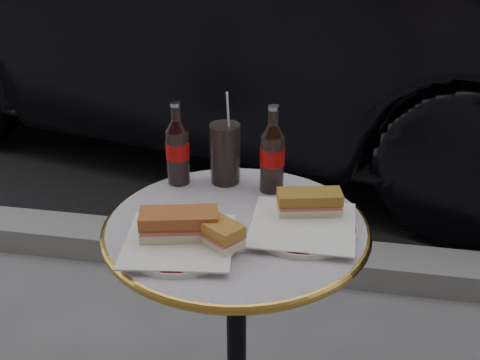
% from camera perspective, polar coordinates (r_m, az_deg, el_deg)
% --- Properties ---
extents(asphalt_road, '(40.00, 8.00, 0.00)m').
position_cam_1_polar(asphalt_road, '(6.35, 8.29, 12.94)').
color(asphalt_road, black).
rests_on(asphalt_road, ground).
extents(curb, '(40.00, 0.20, 0.12)m').
position_cam_1_polar(curb, '(2.51, 3.52, -7.32)').
color(curb, gray).
rests_on(curb, ground).
extents(bistro_table, '(0.62, 0.62, 0.73)m').
position_cam_1_polar(bistro_table, '(1.61, -0.33, -15.41)').
color(bistro_table, '#BAB2C4').
rests_on(bistro_table, ground).
extents(plate_left, '(0.25, 0.25, 0.01)m').
position_cam_1_polar(plate_left, '(1.31, -5.79, -6.06)').
color(plate_left, white).
rests_on(plate_left, bistro_table).
extents(plate_right, '(0.28, 0.28, 0.01)m').
position_cam_1_polar(plate_right, '(1.37, 5.96, -4.55)').
color(plate_right, silver).
rests_on(plate_right, bistro_table).
extents(sandwich_left_a, '(0.18, 0.12, 0.06)m').
position_cam_1_polar(sandwich_left_a, '(1.31, -5.79, -4.30)').
color(sandwich_left_a, '#AB5A2B').
rests_on(sandwich_left_a, plate_left).
extents(sandwich_left_b, '(0.16, 0.14, 0.05)m').
position_cam_1_polar(sandwich_left_b, '(1.30, -2.60, -4.80)').
color(sandwich_left_b, '#B7792E').
rests_on(sandwich_left_b, plate_left).
extents(sandwich_right, '(0.16, 0.10, 0.05)m').
position_cam_1_polar(sandwich_right, '(1.41, 6.59, -2.21)').
color(sandwich_right, olive).
rests_on(sandwich_right, plate_right).
extents(cola_bottle_left, '(0.07, 0.07, 0.22)m').
position_cam_1_polar(cola_bottle_left, '(1.55, -5.97, 3.48)').
color(cola_bottle_left, black).
rests_on(cola_bottle_left, bistro_table).
extents(cola_bottle_right, '(0.08, 0.08, 0.23)m').
position_cam_1_polar(cola_bottle_right, '(1.50, 3.10, 2.96)').
color(cola_bottle_right, black).
rests_on(cola_bottle_right, bistro_table).
extents(cola_glass, '(0.10, 0.10, 0.16)m').
position_cam_1_polar(cola_glass, '(1.56, -1.42, 2.55)').
color(cola_glass, black).
rests_on(cola_glass, bistro_table).
extents(parked_car, '(2.68, 5.00, 1.56)m').
position_cam_1_polar(parked_car, '(3.58, -0.25, 15.68)').
color(parked_car, black).
rests_on(parked_car, ground).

